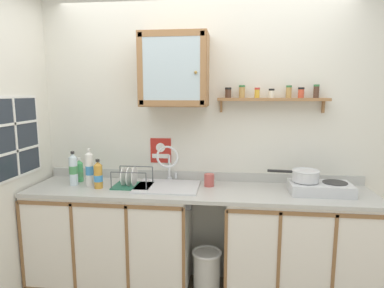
{
  "coord_description": "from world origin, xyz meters",
  "views": [
    {
      "loc": [
        0.26,
        -2.2,
        1.72
      ],
      "look_at": [
        -0.06,
        0.52,
        1.3
      ],
      "focal_mm": 30.85,
      "sensor_mm": 36.0,
      "label": 1
    }
  ],
  "objects_px": {
    "mug": "(209,180)",
    "warning_sign": "(161,151)",
    "saucepan": "(305,175)",
    "wall_cabinet": "(175,70)",
    "bottle_opaque_white_2": "(90,169)",
    "bottle_water_clear_1": "(73,169)",
    "dish_rack": "(131,182)",
    "sink": "(167,188)",
    "bottle_soda_green_3": "(80,171)",
    "bottle_juice_amber_0": "(98,175)",
    "trash_bin": "(207,273)",
    "hot_plate_stove": "(320,188)"
  },
  "relations": [
    {
      "from": "warning_sign",
      "to": "bottle_opaque_white_2",
      "type": "bearing_deg",
      "value": -151.66
    },
    {
      "from": "bottle_juice_amber_0",
      "to": "saucepan",
      "type": "bearing_deg",
      "value": 2.67
    },
    {
      "from": "saucepan",
      "to": "bottle_juice_amber_0",
      "type": "bearing_deg",
      "value": -177.33
    },
    {
      "from": "saucepan",
      "to": "trash_bin",
      "type": "xyz_separation_m",
      "value": [
        -0.77,
        -0.04,
        -0.87
      ]
    },
    {
      "from": "wall_cabinet",
      "to": "hot_plate_stove",
      "type": "bearing_deg",
      "value": -6.6
    },
    {
      "from": "mug",
      "to": "dish_rack",
      "type": "bearing_deg",
      "value": -171.81
    },
    {
      "from": "bottle_water_clear_1",
      "to": "warning_sign",
      "type": "distance_m",
      "value": 0.77
    },
    {
      "from": "mug",
      "to": "warning_sign",
      "type": "relative_size",
      "value": 0.53
    },
    {
      "from": "dish_rack",
      "to": "wall_cabinet",
      "type": "relative_size",
      "value": 0.54
    },
    {
      "from": "warning_sign",
      "to": "trash_bin",
      "type": "relative_size",
      "value": 0.54
    },
    {
      "from": "saucepan",
      "to": "bottle_water_clear_1",
      "type": "xyz_separation_m",
      "value": [
        -1.91,
        -0.02,
        -0.0
      ]
    },
    {
      "from": "bottle_water_clear_1",
      "to": "bottle_opaque_white_2",
      "type": "distance_m",
      "value": 0.15
    },
    {
      "from": "saucepan",
      "to": "dish_rack",
      "type": "distance_m",
      "value": 1.42
    },
    {
      "from": "wall_cabinet",
      "to": "trash_bin",
      "type": "xyz_separation_m",
      "value": [
        0.29,
        -0.16,
        -1.69
      ]
    },
    {
      "from": "bottle_water_clear_1",
      "to": "saucepan",
      "type": "bearing_deg",
      "value": 0.47
    },
    {
      "from": "bottle_water_clear_1",
      "to": "dish_rack",
      "type": "height_order",
      "value": "bottle_water_clear_1"
    },
    {
      "from": "sink",
      "to": "wall_cabinet",
      "type": "xyz_separation_m",
      "value": [
        0.05,
        0.08,
        0.98
      ]
    },
    {
      "from": "bottle_juice_amber_0",
      "to": "bottle_soda_green_3",
      "type": "relative_size",
      "value": 1.14
    },
    {
      "from": "trash_bin",
      "to": "bottle_water_clear_1",
      "type": "bearing_deg",
      "value": 178.76
    },
    {
      "from": "bottle_water_clear_1",
      "to": "warning_sign",
      "type": "xyz_separation_m",
      "value": [
        0.7,
        0.29,
        0.13
      ]
    },
    {
      "from": "dish_rack",
      "to": "sink",
      "type": "bearing_deg",
      "value": 6.83
    },
    {
      "from": "bottle_juice_amber_0",
      "to": "warning_sign",
      "type": "relative_size",
      "value": 1.09
    },
    {
      "from": "dish_rack",
      "to": "wall_cabinet",
      "type": "bearing_deg",
      "value": 18.61
    },
    {
      "from": "bottle_juice_amber_0",
      "to": "wall_cabinet",
      "type": "height_order",
      "value": "wall_cabinet"
    },
    {
      "from": "hot_plate_stove",
      "to": "sink",
      "type": "bearing_deg",
      "value": 177.59
    },
    {
      "from": "bottle_opaque_white_2",
      "to": "bottle_soda_green_3",
      "type": "xyz_separation_m",
      "value": [
        -0.15,
        0.13,
        -0.06
      ]
    },
    {
      "from": "saucepan",
      "to": "wall_cabinet",
      "type": "distance_m",
      "value": 1.35
    },
    {
      "from": "hot_plate_stove",
      "to": "trash_bin",
      "type": "height_order",
      "value": "hot_plate_stove"
    },
    {
      "from": "mug",
      "to": "trash_bin",
      "type": "xyz_separation_m",
      "value": [
        -0.01,
        -0.13,
        -0.78
      ]
    },
    {
      "from": "sink",
      "to": "saucepan",
      "type": "xyz_separation_m",
      "value": [
        1.11,
        -0.03,
        0.15
      ]
    },
    {
      "from": "hot_plate_stove",
      "to": "trash_bin",
      "type": "relative_size",
      "value": 1.14
    },
    {
      "from": "bottle_soda_green_3",
      "to": "warning_sign",
      "type": "distance_m",
      "value": 0.74
    },
    {
      "from": "hot_plate_stove",
      "to": "bottle_juice_amber_0",
      "type": "relative_size",
      "value": 1.92
    },
    {
      "from": "hot_plate_stove",
      "to": "bottle_opaque_white_2",
      "type": "bearing_deg",
      "value": -179.84
    },
    {
      "from": "bottle_soda_green_3",
      "to": "dish_rack",
      "type": "xyz_separation_m",
      "value": [
        0.51,
        -0.11,
        -0.05
      ]
    },
    {
      "from": "trash_bin",
      "to": "bottle_soda_green_3",
      "type": "bearing_deg",
      "value": 172.82
    },
    {
      "from": "saucepan",
      "to": "bottle_opaque_white_2",
      "type": "distance_m",
      "value": 1.77
    },
    {
      "from": "bottle_opaque_white_2",
      "to": "dish_rack",
      "type": "bearing_deg",
      "value": 3.35
    },
    {
      "from": "bottle_opaque_white_2",
      "to": "wall_cabinet",
      "type": "height_order",
      "value": "wall_cabinet"
    },
    {
      "from": "dish_rack",
      "to": "saucepan",
      "type": "bearing_deg",
      "value": 0.16
    },
    {
      "from": "sink",
      "to": "mug",
      "type": "relative_size",
      "value": 4.43
    },
    {
      "from": "bottle_soda_green_3",
      "to": "wall_cabinet",
      "type": "distance_m",
      "value": 1.23
    },
    {
      "from": "bottle_opaque_white_2",
      "to": "warning_sign",
      "type": "bearing_deg",
      "value": 28.34
    },
    {
      "from": "wall_cabinet",
      "to": "sink",
      "type": "bearing_deg",
      "value": -123.1
    },
    {
      "from": "bottle_soda_green_3",
      "to": "sink",
      "type": "bearing_deg",
      "value": -5.11
    },
    {
      "from": "bottle_juice_amber_0",
      "to": "bottle_opaque_white_2",
      "type": "relative_size",
      "value": 0.76
    },
    {
      "from": "warning_sign",
      "to": "bottle_water_clear_1",
      "type": "bearing_deg",
      "value": -157.61
    },
    {
      "from": "hot_plate_stove",
      "to": "mug",
      "type": "relative_size",
      "value": 3.96
    },
    {
      "from": "bottle_opaque_white_2",
      "to": "bottle_juice_amber_0",
      "type": "bearing_deg",
      "value": -28.87
    },
    {
      "from": "wall_cabinet",
      "to": "trash_bin",
      "type": "distance_m",
      "value": 1.72
    }
  ]
}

